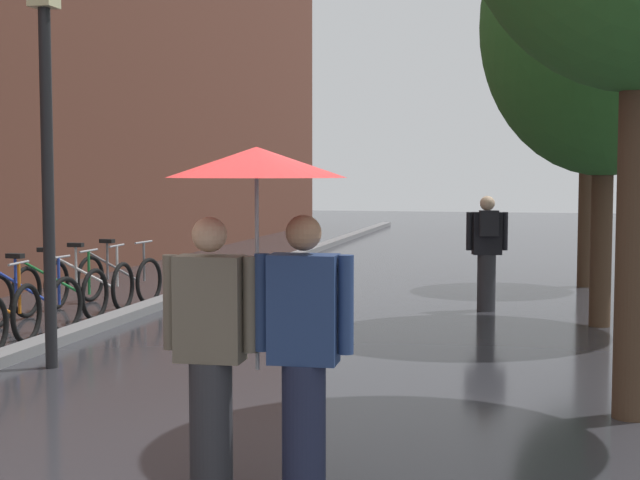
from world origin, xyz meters
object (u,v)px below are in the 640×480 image
Objects in this scene: street_tree_1 at (606,24)px; parked_bicycle_3 at (30,301)px; parked_bicycle_5 at (89,284)px; pedestrian_walking_midground at (487,250)px; couple_under_umbrella at (257,273)px; parked_bicycle_6 at (119,278)px; parked_bicycle_4 at (60,291)px; street_lamp_post at (47,138)px; street_tree_2 at (590,80)px.

street_tree_1 reaches higher than parked_bicycle_3.
pedestrian_walking_midground reaches higher than parked_bicycle_5.
street_tree_1 reaches higher than pedestrian_walking_midground.
couple_under_umbrella reaches higher than parked_bicycle_3.
pedestrian_walking_midground reaches higher than parked_bicycle_6.
street_tree_1 is at bearing 71.03° from couple_under_umbrella.
street_tree_1 is 2.70× the size of couple_under_umbrella.
street_tree_1 reaches higher than parked_bicycle_5.
parked_bicycle_4 is 3.69m from street_lamp_post.
parked_bicycle_6 is (0.11, 0.75, 0.00)m from parked_bicycle_5.
street_tree_1 is 7.95m from parked_bicycle_3.
parked_bicycle_4 is at bearing 95.58° from parked_bicycle_3.
street_tree_1 reaches higher than couple_under_umbrella.
street_tree_1 is 3.51× the size of pedestrian_walking_midground.
parked_bicycle_3 is 6.21m from pedestrian_walking_midground.
street_tree_2 reaches higher than parked_bicycle_4.
street_lamp_post is at bearing -145.09° from street_tree_1.
parked_bicycle_3 is at bearing -84.42° from parked_bicycle_4.
couple_under_umbrella reaches higher than parked_bicycle_6.
street_tree_1 is at bearing -4.26° from parked_bicycle_6.
parked_bicycle_3 is 2.50m from parked_bicycle_6.
parked_bicycle_4 is at bearing -171.26° from street_tree_1.
street_tree_2 reaches higher than parked_bicycle_6.
pedestrian_walking_midground is at bearing 20.80° from parked_bicycle_4.
street_lamp_post reaches higher than parked_bicycle_6.
street_tree_1 is at bearing 34.91° from street_lamp_post.
street_tree_2 is at bearing 64.40° from pedestrian_walking_midground.
street_tree_1 is 5.20× the size of parked_bicycle_4.
parked_bicycle_4 is 0.28× the size of street_lamp_post.
couple_under_umbrella reaches higher than parked_bicycle_5.
parked_bicycle_6 is at bearing 120.77° from couple_under_umbrella.
parked_bicycle_3 is 1.06× the size of parked_bicycle_5.
parked_bicycle_3 is at bearing -90.18° from parked_bicycle_6.
street_tree_1 is 1.16× the size of street_tree_2.
street_tree_2 is at bearing 89.55° from street_tree_1.
street_tree_1 reaches higher than parked_bicycle_4.
parked_bicycle_3 is at bearing -86.82° from parked_bicycle_5.
parked_bicycle_4 is 1.01× the size of parked_bicycle_5.
parked_bicycle_3 is (-6.93, -6.16, -3.14)m from street_tree_2.
parked_bicycle_3 is 6.80m from couple_under_umbrella.
couple_under_umbrella is at bearing -52.37° from parked_bicycle_4.
street_tree_2 reaches higher than street_lamp_post.
parked_bicycle_6 is at bearing 89.82° from parked_bicycle_3.
parked_bicycle_3 is 1.05× the size of parked_bicycle_4.
parked_bicycle_6 is (0.01, 2.50, 0.00)m from parked_bicycle_3.
pedestrian_walking_midground is (5.51, 1.25, 0.49)m from parked_bicycle_5.
street_tree_1 is 4.18m from street_tree_2.
street_lamp_post reaches higher than couple_under_umbrella.
street_tree_2 is at bearing 32.11° from parked_bicycle_5.
couple_under_umbrella is 8.09m from pedestrian_walking_midground.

